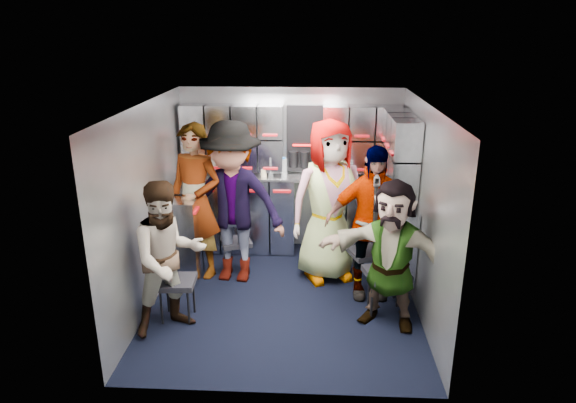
{
  "coord_description": "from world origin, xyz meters",
  "views": [
    {
      "loc": [
        0.29,
        -4.91,
        2.83
      ],
      "look_at": [
        0.02,
        0.35,
        1.01
      ],
      "focal_mm": 32.0,
      "sensor_mm": 36.0,
      "label": 1
    }
  ],
  "objects_px": {
    "attendant_standing": "(196,202)",
    "attendant_arc_c": "(329,201)",
    "jump_seat_center": "(328,236)",
    "attendant_arc_d": "(371,223)",
    "jump_seat_mid_right": "(367,254)",
    "jump_seat_mid_left": "(236,244)",
    "attendant_arc_b": "(232,203)",
    "jump_seat_near_right": "(386,276)",
    "attendant_arc_a": "(169,258)",
    "attendant_arc_e": "(391,255)",
    "jump_seat_near_left": "(176,284)"
  },
  "relations": [
    {
      "from": "jump_seat_mid_right",
      "to": "jump_seat_mid_left",
      "type": "bearing_deg",
      "value": 168.74
    },
    {
      "from": "jump_seat_near_right",
      "to": "attendant_arc_e",
      "type": "relative_size",
      "value": 0.33
    },
    {
      "from": "jump_seat_center",
      "to": "attendant_arc_d",
      "type": "relative_size",
      "value": 0.31
    },
    {
      "from": "jump_seat_center",
      "to": "attendant_arc_e",
      "type": "height_order",
      "value": "attendant_arc_e"
    },
    {
      "from": "jump_seat_mid_right",
      "to": "jump_seat_center",
      "type": "bearing_deg",
      "value": 136.93
    },
    {
      "from": "attendant_standing",
      "to": "attendant_arc_a",
      "type": "relative_size",
      "value": 1.2
    },
    {
      "from": "jump_seat_mid_left",
      "to": "attendant_arc_c",
      "type": "height_order",
      "value": "attendant_arc_c"
    },
    {
      "from": "jump_seat_near_left",
      "to": "attendant_arc_e",
      "type": "distance_m",
      "value": 2.13
    },
    {
      "from": "attendant_standing",
      "to": "attendant_arc_c",
      "type": "distance_m",
      "value": 1.53
    },
    {
      "from": "jump_seat_near_left",
      "to": "attendant_arc_a",
      "type": "relative_size",
      "value": 0.29
    },
    {
      "from": "jump_seat_near_right",
      "to": "attendant_arc_d",
      "type": "bearing_deg",
      "value": 109.1
    },
    {
      "from": "attendant_arc_d",
      "to": "attendant_arc_e",
      "type": "xyz_separation_m",
      "value": [
        0.14,
        -0.57,
        -0.1
      ]
    },
    {
      "from": "attendant_arc_e",
      "to": "attendant_arc_a",
      "type": "bearing_deg",
      "value": -153.04
    },
    {
      "from": "jump_seat_near_right",
      "to": "attendant_arc_d",
      "type": "relative_size",
      "value": 0.29
    },
    {
      "from": "attendant_arc_c",
      "to": "attendant_arc_e",
      "type": "distance_m",
      "value": 1.15
    },
    {
      "from": "jump_seat_mid_right",
      "to": "attendant_arc_e",
      "type": "bearing_deg",
      "value": -79.77
    },
    {
      "from": "jump_seat_center",
      "to": "jump_seat_near_right",
      "type": "bearing_deg",
      "value": -59.67
    },
    {
      "from": "jump_seat_near_left",
      "to": "attendant_arc_d",
      "type": "height_order",
      "value": "attendant_arc_d"
    },
    {
      "from": "attendant_arc_d",
      "to": "jump_seat_mid_left",
      "type": "bearing_deg",
      "value": 160.91
    },
    {
      "from": "attendant_arc_a",
      "to": "attendant_arc_b",
      "type": "distance_m",
      "value": 1.18
    },
    {
      "from": "jump_seat_mid_left",
      "to": "attendant_arc_b",
      "type": "xyz_separation_m",
      "value": [
        0.0,
        -0.18,
        0.57
      ]
    },
    {
      "from": "jump_seat_mid_left",
      "to": "attendant_arc_c",
      "type": "relative_size",
      "value": 0.23
    },
    {
      "from": "jump_seat_center",
      "to": "attendant_arc_a",
      "type": "distance_m",
      "value": 2.08
    },
    {
      "from": "jump_seat_center",
      "to": "attendant_arc_b",
      "type": "relative_size",
      "value": 0.28
    },
    {
      "from": "jump_seat_mid_right",
      "to": "jump_seat_near_right",
      "type": "xyz_separation_m",
      "value": [
        0.14,
        -0.57,
        0.03
      ]
    },
    {
      "from": "attendant_standing",
      "to": "attendant_arc_d",
      "type": "height_order",
      "value": "attendant_standing"
    },
    {
      "from": "jump_seat_center",
      "to": "attendant_arc_c",
      "type": "xyz_separation_m",
      "value": [
        -0.0,
        -0.18,
        0.5
      ]
    },
    {
      "from": "jump_seat_mid_left",
      "to": "jump_seat_near_right",
      "type": "distance_m",
      "value": 1.88
    },
    {
      "from": "jump_seat_mid_left",
      "to": "attendant_standing",
      "type": "xyz_separation_m",
      "value": [
        -0.44,
        -0.08,
        0.55
      ]
    },
    {
      "from": "jump_seat_mid_left",
      "to": "attendant_arc_b",
      "type": "bearing_deg",
      "value": -90.0
    },
    {
      "from": "jump_seat_near_right",
      "to": "attendant_arc_b",
      "type": "distance_m",
      "value": 1.87
    },
    {
      "from": "attendant_arc_a",
      "to": "attendant_arc_d",
      "type": "distance_m",
      "value": 2.12
    },
    {
      "from": "jump_seat_mid_left",
      "to": "jump_seat_near_right",
      "type": "relative_size",
      "value": 0.86
    },
    {
      "from": "attendant_arc_a",
      "to": "attendant_arc_d",
      "type": "bearing_deg",
      "value": -12.47
    },
    {
      "from": "attendant_arc_a",
      "to": "jump_seat_center",
      "type": "bearing_deg",
      "value": 7.8
    },
    {
      "from": "jump_seat_near_left",
      "to": "attendant_standing",
      "type": "xyz_separation_m",
      "value": [
        0.0,
        1.0,
        0.52
      ]
    },
    {
      "from": "jump_seat_mid_left",
      "to": "attendant_arc_e",
      "type": "relative_size",
      "value": 0.29
    },
    {
      "from": "attendant_standing",
      "to": "attendant_arc_a",
      "type": "distance_m",
      "value": 1.19
    },
    {
      "from": "jump_seat_near_right",
      "to": "attendant_arc_c",
      "type": "height_order",
      "value": "attendant_arc_c"
    },
    {
      "from": "jump_seat_near_left",
      "to": "attendant_arc_b",
      "type": "height_order",
      "value": "attendant_arc_b"
    },
    {
      "from": "jump_seat_mid_right",
      "to": "attendant_arc_e",
      "type": "relative_size",
      "value": 0.32
    },
    {
      "from": "jump_seat_center",
      "to": "jump_seat_mid_right",
      "type": "height_order",
      "value": "jump_seat_center"
    },
    {
      "from": "jump_seat_near_left",
      "to": "attendant_standing",
      "type": "bearing_deg",
      "value": 90.0
    },
    {
      "from": "attendant_arc_a",
      "to": "attendant_arc_e",
      "type": "distance_m",
      "value": 2.11
    },
    {
      "from": "jump_seat_mid_right",
      "to": "attendant_arc_c",
      "type": "height_order",
      "value": "attendant_arc_c"
    },
    {
      "from": "attendant_standing",
      "to": "attendant_arc_e",
      "type": "distance_m",
      "value": 2.32
    },
    {
      "from": "attendant_arc_c",
      "to": "jump_seat_mid_left",
      "type": "bearing_deg",
      "value": 156.47
    },
    {
      "from": "jump_seat_near_left",
      "to": "attendant_arc_c",
      "type": "height_order",
      "value": "attendant_arc_c"
    },
    {
      "from": "jump_seat_mid_left",
      "to": "attendant_arc_a",
      "type": "distance_m",
      "value": 1.4
    },
    {
      "from": "jump_seat_mid_right",
      "to": "attendant_arc_a",
      "type": "relative_size",
      "value": 0.31
    }
  ]
}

